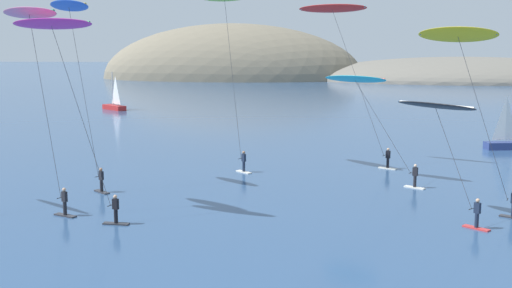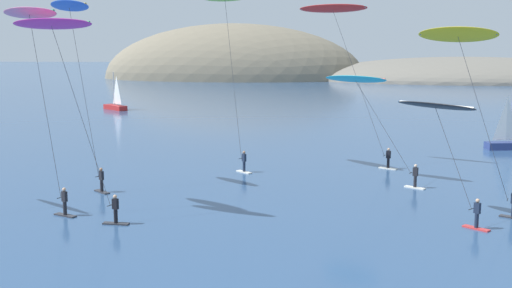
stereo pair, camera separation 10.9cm
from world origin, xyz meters
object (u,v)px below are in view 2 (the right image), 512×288
kitesurfer_pink (32,29)px  kitesurfer_cyan (361,88)px  kitesurfer_red (337,21)px  kitesurfer_yellow (463,49)px  kitesurfer_lime (226,7)px  kitesurfer_magenta (56,39)px  sailboat_far (114,105)px  kitesurfer_black (438,114)px  kitesurfer_blue (72,21)px

kitesurfer_pink → kitesurfer_cyan: size_ratio=1.56×
kitesurfer_red → kitesurfer_yellow: 16.70m
kitesurfer_lime → kitesurfer_magenta: kitesurfer_lime is taller
sailboat_far → kitesurfer_black: kitesurfer_black is taller
kitesurfer_pink → kitesurfer_red: size_ratio=0.92×
kitesurfer_pink → kitesurfer_red: bearing=43.3°
kitesurfer_pink → kitesurfer_black: kitesurfer_pink is taller
kitesurfer_yellow → kitesurfer_lime: bearing=142.6°
sailboat_far → kitesurfer_lime: bearing=-61.5°
kitesurfer_lime → kitesurfer_black: bearing=-44.0°
kitesurfer_lime → kitesurfer_cyan: 12.51m
kitesurfer_cyan → kitesurfer_yellow: 10.27m
kitesurfer_lime → kitesurfer_red: (8.76, 3.05, -1.02)m
sailboat_far → kitesurfer_red: size_ratio=0.43×
kitesurfer_blue → kitesurfer_magenta: bearing=-74.7°
sailboat_far → kitesurfer_black: size_ratio=0.83×
kitesurfer_blue → kitesurfer_magenta: kitesurfer_blue is taller
sailboat_far → kitesurfer_red: (32.44, -40.55, 11.19)m
kitesurfer_black → kitesurfer_cyan: bearing=110.8°
kitesurfer_lime → kitesurfer_blue: (-9.58, -7.52, -1.29)m
kitesurfer_lime → kitesurfer_black: 20.83m
sailboat_far → kitesurfer_blue: bearing=-74.6°
kitesurfer_lime → kitesurfer_black: kitesurfer_lime is taller
kitesurfer_magenta → kitesurfer_yellow: (23.11, 3.45, -0.58)m
kitesurfer_red → kitesurfer_black: (5.41, -16.75, -5.72)m
sailboat_far → kitesurfer_blue: (14.09, -51.12, 10.91)m
sailboat_far → kitesurfer_lime: size_ratio=0.41×
kitesurfer_red → kitesurfer_cyan: bearing=-76.6°
kitesurfer_yellow → kitesurfer_pink: bearing=-175.2°
kitesurfer_lime → kitesurfer_blue: size_ratio=1.07×
kitesurfer_cyan → kitesurfer_red: bearing=103.4°
kitesurfer_cyan → kitesurfer_pink: bearing=-152.2°
kitesurfer_pink → kitesurfer_black: 24.08m
kitesurfer_magenta → kitesurfer_blue: bearing=105.3°
sailboat_far → kitesurfer_black: bearing=-56.6°
kitesurfer_blue → kitesurfer_magenta: size_ratio=1.13×
kitesurfer_black → kitesurfer_yellow: (1.52, 1.70, 3.63)m
kitesurfer_red → kitesurfer_cyan: (1.60, -6.74, -4.95)m
kitesurfer_yellow → sailboat_far: bearing=125.3°
kitesurfer_pink → kitesurfer_black: size_ratio=1.78×
kitesurfer_cyan → kitesurfer_yellow: bearing=-57.3°
kitesurfer_pink → kitesurfer_magenta: kitesurfer_pink is taller
sailboat_far → kitesurfer_cyan: bearing=-54.3°
sailboat_far → kitesurfer_cyan: size_ratio=0.73×
kitesurfer_lime → kitesurfer_yellow: bearing=-37.4°
kitesurfer_red → kitesurfer_lime: bearing=-160.8°
kitesurfer_pink → kitesurfer_magenta: bearing=-33.7°
kitesurfer_pink → kitesurfer_black: bearing=1.0°
kitesurfer_cyan → kitesurfer_magenta: (-17.78, -11.76, 3.43)m
kitesurfer_red → kitesurfer_magenta: kitesurfer_red is taller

